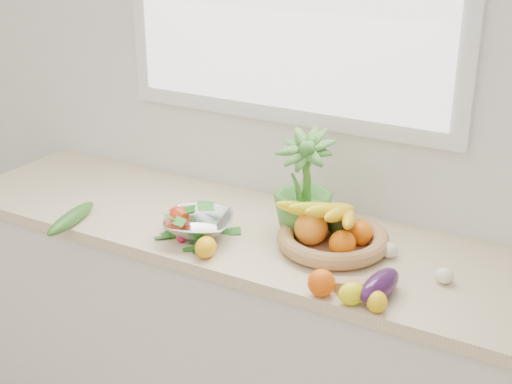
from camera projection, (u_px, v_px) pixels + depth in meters
The scene contains 18 objects.
back_wall at pixel (288, 80), 2.51m from camera, with size 4.50×0.02×2.70m, color white.
counter_cabinet at pixel (247, 342), 2.63m from camera, with size 2.20×0.58×0.86m, color silver.
countertop at pixel (246, 233), 2.46m from camera, with size 2.24×0.62×0.04m, color beige.
orange_loose at pixel (321, 283), 2.02m from camera, with size 0.08×0.08×0.08m, color #E45407.
lemon_a at pixel (206, 247), 2.24m from camera, with size 0.07×0.08×0.07m, color #FFAF0D.
lemon_b at pixel (352, 294), 1.98m from camera, with size 0.06×0.08×0.06m, color yellow.
lemon_c at pixel (377, 301), 1.95m from camera, with size 0.06×0.07×0.06m, color yellow.
apple at pixel (178, 219), 2.41m from camera, with size 0.08×0.08×0.08m, color #B52B0E.
ginger at pixel (351, 285), 2.06m from camera, with size 0.10×0.04×0.03m, color tan.
garlic_a at pixel (444, 276), 2.09m from camera, with size 0.06×0.06×0.05m, color white.
garlic_b at pixel (389, 250), 2.24m from camera, with size 0.06×0.06×0.05m, color beige.
garlic_c at pixel (313, 256), 2.22m from camera, with size 0.05×0.05×0.04m, color silver.
eggplant at pixel (380, 286), 2.01m from camera, with size 0.07×0.19×0.08m, color #32103C.
cucumber at pixel (71, 218), 2.45m from camera, with size 0.05×0.28×0.05m, color #2E5A1A.
radish at pixel (181, 237), 2.34m from camera, with size 0.04×0.04×0.04m, color red.
potted_herb at pixel (304, 183), 2.33m from camera, with size 0.20×0.20×0.36m, color #438630.
fruit_basket at pixel (332, 233), 2.29m from camera, with size 0.46×0.46×0.19m.
colander_with_spinach at pixel (198, 220), 2.36m from camera, with size 0.29×0.29×0.12m.
Camera 1 is at (1.11, 0.05, 1.97)m, focal length 50.00 mm.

